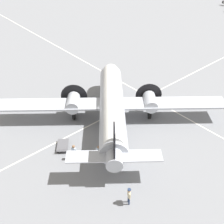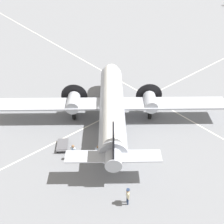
% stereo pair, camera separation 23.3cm
% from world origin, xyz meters
% --- Properties ---
extents(ground_plane, '(300.00, 300.00, 0.00)m').
position_xyz_m(ground_plane, '(0.00, 0.00, 0.00)').
color(ground_plane, slate).
extents(apron_line_eastwest, '(120.00, 0.16, 0.01)m').
position_xyz_m(apron_line_eastwest, '(0.00, -7.46, 0.00)').
color(apron_line_eastwest, silver).
rests_on(apron_line_eastwest, ground_plane).
extents(apron_line_northsouth, '(0.16, 120.00, 0.01)m').
position_xyz_m(apron_line_northsouth, '(1.51, 0.00, 0.00)').
color(apron_line_northsouth, silver).
rests_on(apron_line_northsouth, ground_plane).
extents(airliner_main, '(19.31, 21.54, 5.99)m').
position_xyz_m(airliner_main, '(0.35, -0.29, 2.58)').
color(airliner_main, '#ADB2BC').
rests_on(airliner_main, ground_plane).
extents(crew_foreground, '(0.54, 0.40, 1.76)m').
position_xyz_m(crew_foreground, '(-8.98, 5.92, 1.10)').
color(crew_foreground, navy).
rests_on(crew_foreground, ground_plane).
extents(passenger_boarding, '(0.52, 0.38, 1.76)m').
position_xyz_m(passenger_boarding, '(-3.37, 4.60, 1.08)').
color(passenger_boarding, navy).
rests_on(passenger_boarding, ground_plane).
extents(ramp_agent, '(0.61, 0.33, 1.85)m').
position_xyz_m(ramp_agent, '(-1.84, 6.42, 1.13)').
color(ramp_agent, '#473D2D').
rests_on(ramp_agent, ground_plane).
extents(suitcase_near_door, '(0.51, 0.20, 0.62)m').
position_xyz_m(suitcase_near_door, '(-2.07, 6.16, 0.29)').
color(suitcase_near_door, brown).
rests_on(suitcase_near_door, ground_plane).
extents(suitcase_upright_spare, '(0.41, 0.14, 0.56)m').
position_xyz_m(suitcase_upright_spare, '(-1.73, 6.53, 0.26)').
color(suitcase_upright_spare, maroon).
rests_on(suitcase_upright_spare, ground_plane).
extents(baggage_cart, '(2.25, 2.09, 0.56)m').
position_xyz_m(baggage_cart, '(0.39, 6.38, 0.28)').
color(baggage_cart, '#56565B').
rests_on(baggage_cart, ground_plane).
extents(traffic_cone, '(0.48, 0.48, 0.63)m').
position_xyz_m(traffic_cone, '(-5.14, 2.03, 0.29)').
color(traffic_cone, orange).
rests_on(traffic_cone, ground_plane).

